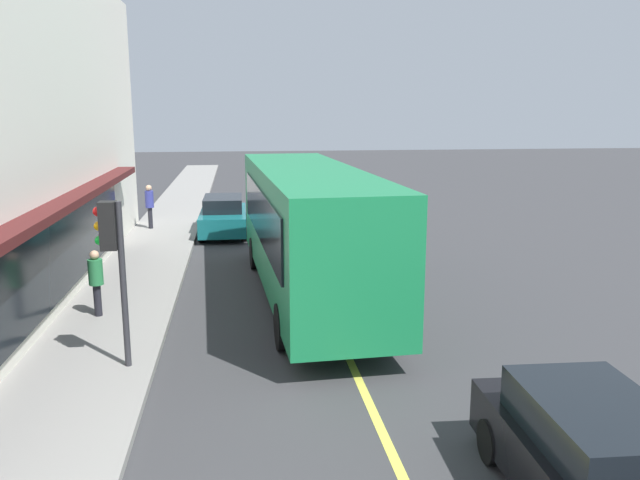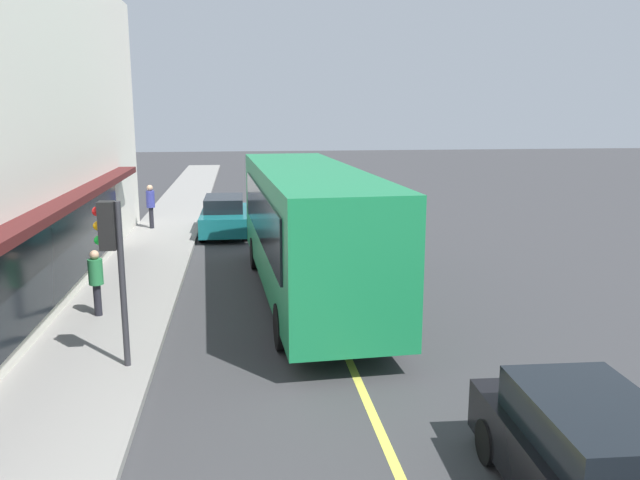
{
  "view_description": "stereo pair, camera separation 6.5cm",
  "coord_description": "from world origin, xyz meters",
  "views": [
    {
      "loc": [
        -16.29,
        2.16,
        5.02
      ],
      "look_at": [
        0.02,
        0.05,
        1.6
      ],
      "focal_mm": 35.65,
      "sensor_mm": 36.0,
      "label": 1
    },
    {
      "loc": [
        -16.29,
        2.09,
        5.02
      ],
      "look_at": [
        0.02,
        0.05,
        1.6
      ],
      "focal_mm": 35.65,
      "sensor_mm": 36.0,
      "label": 2
    }
  ],
  "objects": [
    {
      "name": "car_yellow",
      "position": [
        11.41,
        -1.92,
        0.74
      ],
      "size": [
        4.33,
        1.93,
        1.52
      ],
      "color": "yellow",
      "rests_on": "ground"
    },
    {
      "name": "ground",
      "position": [
        0.0,
        0.0,
        0.0
      ],
      "size": [
        120.0,
        120.0,
        0.0
      ],
      "primitive_type": "plane",
      "color": "#38383A"
    },
    {
      "name": "car_black",
      "position": [
        -9.74,
        -2.13,
        0.74
      ],
      "size": [
        4.36,
        1.99,
        1.52
      ],
      "color": "black",
      "rests_on": "ground"
    },
    {
      "name": "pedestrian_near_storefront",
      "position": [
        10.18,
        5.79,
        1.24
      ],
      "size": [
        0.34,
        0.34,
        1.8
      ],
      "color": "black",
      "rests_on": "sidewalk"
    },
    {
      "name": "car_teal",
      "position": [
        9.29,
        2.79,
        0.74
      ],
      "size": [
        4.31,
        1.89,
        1.52
      ],
      "color": "#14666B",
      "rests_on": "ground"
    },
    {
      "name": "lane_centre_stripe",
      "position": [
        0.0,
        0.0,
        0.0
      ],
      "size": [
        36.0,
        0.16,
        0.01
      ],
      "primitive_type": "cube",
      "color": "#D8D14C",
      "rests_on": "ground"
    },
    {
      "name": "traffic_light",
      "position": [
        -4.4,
        4.51,
        2.53
      ],
      "size": [
        0.3,
        0.52,
        3.2
      ],
      "color": "#2D2D33",
      "rests_on": "sidewalk"
    },
    {
      "name": "pedestrian_waiting",
      "position": [
        -1.21,
        5.56,
        1.1
      ],
      "size": [
        0.34,
        0.34,
        1.6
      ],
      "color": "black",
      "rests_on": "sidewalk"
    },
    {
      "name": "bus",
      "position": [
        0.05,
        0.36,
        1.99
      ],
      "size": [
        11.25,
        3.1,
        3.5
      ],
      "color": "#197F47",
      "rests_on": "ground"
    },
    {
      "name": "sidewalk",
      "position": [
        0.0,
        5.19,
        0.07
      ],
      "size": [
        80.0,
        2.68,
        0.15
      ],
      "primitive_type": "cube",
      "color": "gray",
      "rests_on": "ground"
    }
  ]
}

